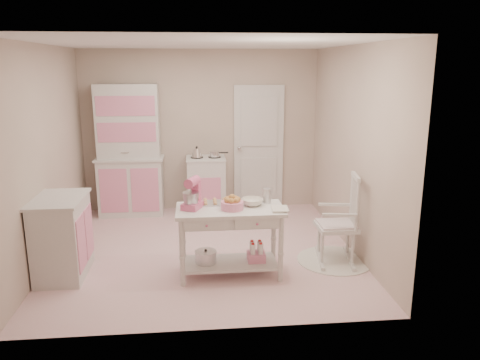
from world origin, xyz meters
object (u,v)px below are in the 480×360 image
hutch (129,151)px  stove (206,185)px  bread_basket (232,205)px  work_table (230,242)px  stand_mixer (192,194)px  rocking_chair (337,218)px  base_cabinet (62,237)px

hutch → stove: size_ratio=2.26×
stove → bread_basket: (0.22, -2.41, 0.39)m
work_table → bread_basket: bread_basket is taller
stand_mixer → bread_basket: stand_mixer is taller
rocking_chair → work_table: size_ratio=0.92×
stand_mixer → bread_basket: bearing=14.7°
base_cabinet → rocking_chair: size_ratio=0.84×
work_table → rocking_chair: bearing=11.1°
hutch → work_table: (1.40, -2.41, -0.64)m
stove → stand_mixer: size_ratio=2.71×
base_cabinet → work_table: bearing=-5.4°
hutch → rocking_chair: hutch is taller
stand_mixer → bread_basket: 0.46m
hutch → stove: 1.33m
base_cabinet → stand_mixer: (1.48, -0.16, 0.51)m
rocking_chair → bread_basket: rocking_chair is taller
stove → base_cabinet: bearing=-127.8°
hutch → base_cabinet: 2.36m
hutch → stand_mixer: bearing=-67.6°
base_cabinet → rocking_chair: rocking_chair is taller
base_cabinet → rocking_chair: 3.21m
hutch → work_table: hutch is taller
hutch → work_table: bearing=-59.8°
base_cabinet → hutch: bearing=77.6°
work_table → stand_mixer: size_ratio=3.53×
base_cabinet → bread_basket: size_ratio=3.68×
rocking_chair → work_table: rocking_chair is taller
bread_basket → base_cabinet: bearing=173.2°
hutch → work_table: size_ratio=1.73×
bread_basket → rocking_chair: bearing=13.4°
stove → rocking_chair: bearing=-54.2°
rocking_chair → work_table: (-1.31, -0.26, -0.15)m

